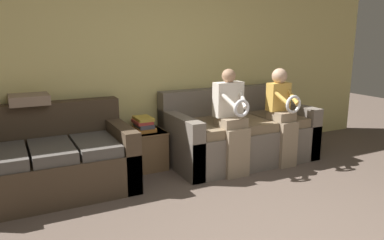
{
  "coord_description": "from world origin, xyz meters",
  "views": [
    {
      "loc": [
        -1.65,
        -1.55,
        1.58
      ],
      "look_at": [
        0.01,
        1.68,
        0.75
      ],
      "focal_mm": 35.0,
      "sensor_mm": 36.0,
      "label": 1
    }
  ],
  "objects_px": {
    "child_left_seated": "(232,119)",
    "book_stack": "(144,124)",
    "side_shelf": "(144,149)",
    "couch_main": "(238,135)",
    "couch_side": "(51,162)",
    "child_right_seated": "(283,112)",
    "throw_pillow": "(29,99)"
  },
  "relations": [
    {
      "from": "side_shelf",
      "to": "throw_pillow",
      "type": "bearing_deg",
      "value": 174.63
    },
    {
      "from": "book_stack",
      "to": "couch_main",
      "type": "bearing_deg",
      "value": -10.95
    },
    {
      "from": "child_right_seated",
      "to": "couch_main",
      "type": "bearing_deg",
      "value": 131.54
    },
    {
      "from": "child_left_seated",
      "to": "book_stack",
      "type": "distance_m",
      "value": 1.05
    },
    {
      "from": "child_left_seated",
      "to": "couch_main",
      "type": "bearing_deg",
      "value": 48.49
    },
    {
      "from": "child_right_seated",
      "to": "book_stack",
      "type": "xyz_separation_m",
      "value": [
        -1.56,
        0.64,
        -0.13
      ]
    },
    {
      "from": "child_left_seated",
      "to": "book_stack",
      "type": "height_order",
      "value": "child_left_seated"
    },
    {
      "from": "couch_main",
      "to": "book_stack",
      "type": "relative_size",
      "value": 6.3
    },
    {
      "from": "couch_side",
      "to": "book_stack",
      "type": "xyz_separation_m",
      "value": [
        1.08,
        0.22,
        0.23
      ]
    },
    {
      "from": "book_stack",
      "to": "throw_pillow",
      "type": "relative_size",
      "value": 0.75
    },
    {
      "from": "couch_side",
      "to": "book_stack",
      "type": "relative_size",
      "value": 5.43
    },
    {
      "from": "couch_main",
      "to": "couch_side",
      "type": "relative_size",
      "value": 1.16
    },
    {
      "from": "child_left_seated",
      "to": "throw_pillow",
      "type": "height_order",
      "value": "child_left_seated"
    },
    {
      "from": "side_shelf",
      "to": "book_stack",
      "type": "relative_size",
      "value": 1.63
    },
    {
      "from": "child_left_seated",
      "to": "side_shelf",
      "type": "height_order",
      "value": "child_left_seated"
    },
    {
      "from": "couch_side",
      "to": "throw_pillow",
      "type": "bearing_deg",
      "value": 111.77
    },
    {
      "from": "throw_pillow",
      "to": "couch_main",
      "type": "bearing_deg",
      "value": -8.2
    },
    {
      "from": "side_shelf",
      "to": "throw_pillow",
      "type": "xyz_separation_m",
      "value": [
        -1.21,
        0.11,
        0.68
      ]
    },
    {
      "from": "book_stack",
      "to": "side_shelf",
      "type": "bearing_deg",
      "value": 79.56
    },
    {
      "from": "couch_main",
      "to": "child_right_seated",
      "type": "height_order",
      "value": "child_right_seated"
    },
    {
      "from": "child_right_seated",
      "to": "throw_pillow",
      "type": "height_order",
      "value": "child_right_seated"
    },
    {
      "from": "child_left_seated",
      "to": "child_right_seated",
      "type": "distance_m",
      "value": 0.73
    },
    {
      "from": "couch_main",
      "to": "side_shelf",
      "type": "relative_size",
      "value": 3.87
    },
    {
      "from": "side_shelf",
      "to": "book_stack",
      "type": "distance_m",
      "value": 0.3
    },
    {
      "from": "couch_main",
      "to": "couch_side",
      "type": "height_order",
      "value": "couch_main"
    },
    {
      "from": "child_left_seated",
      "to": "throw_pillow",
      "type": "xyz_separation_m",
      "value": [
        -2.04,
        0.76,
        0.27
      ]
    },
    {
      "from": "child_right_seated",
      "to": "throw_pillow",
      "type": "xyz_separation_m",
      "value": [
        -2.77,
        0.76,
        0.25
      ]
    },
    {
      "from": "couch_side",
      "to": "child_left_seated",
      "type": "relative_size",
      "value": 1.32
    },
    {
      "from": "child_right_seated",
      "to": "book_stack",
      "type": "height_order",
      "value": "child_right_seated"
    },
    {
      "from": "side_shelf",
      "to": "throw_pillow",
      "type": "relative_size",
      "value": 1.22
    },
    {
      "from": "couch_main",
      "to": "child_right_seated",
      "type": "distance_m",
      "value": 0.65
    },
    {
      "from": "couch_main",
      "to": "child_left_seated",
      "type": "relative_size",
      "value": 1.53
    }
  ]
}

